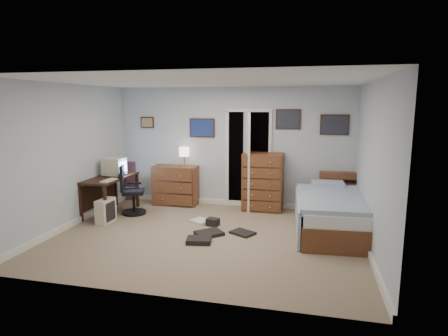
{
  "coord_description": "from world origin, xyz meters",
  "views": [
    {
      "loc": [
        1.6,
        -5.67,
        2.16
      ],
      "look_at": [
        0.22,
        0.3,
        1.1
      ],
      "focal_mm": 30.0,
      "sensor_mm": 36.0,
      "label": 1
    }
  ],
  "objects_px": {
    "tall_dresser": "(263,182)",
    "bed": "(331,212)",
    "low_dresser": "(176,185)",
    "computer_desk": "(106,185)",
    "office_chair": "(131,195)"
  },
  "relations": [
    {
      "from": "computer_desk",
      "to": "bed",
      "type": "xyz_separation_m",
      "value": [
        4.27,
        -0.11,
        -0.24
      ]
    },
    {
      "from": "low_dresser",
      "to": "bed",
      "type": "height_order",
      "value": "low_dresser"
    },
    {
      "from": "low_dresser",
      "to": "tall_dresser",
      "type": "xyz_separation_m",
      "value": [
        1.88,
        -0.02,
        0.17
      ]
    },
    {
      "from": "tall_dresser",
      "to": "office_chair",
      "type": "bearing_deg",
      "value": -159.51
    },
    {
      "from": "computer_desk",
      "to": "bed",
      "type": "distance_m",
      "value": 4.28
    },
    {
      "from": "bed",
      "to": "office_chair",
      "type": "bearing_deg",
      "value": 173.93
    },
    {
      "from": "tall_dresser",
      "to": "bed",
      "type": "xyz_separation_m",
      "value": [
        1.29,
        -1.04,
        -0.26
      ]
    },
    {
      "from": "office_chair",
      "to": "tall_dresser",
      "type": "xyz_separation_m",
      "value": [
        2.5,
        0.86,
        0.21
      ]
    },
    {
      "from": "tall_dresser",
      "to": "bed",
      "type": "height_order",
      "value": "tall_dresser"
    },
    {
      "from": "computer_desk",
      "to": "bed",
      "type": "height_order",
      "value": "computer_desk"
    },
    {
      "from": "tall_dresser",
      "to": "bed",
      "type": "relative_size",
      "value": 0.53
    },
    {
      "from": "low_dresser",
      "to": "bed",
      "type": "distance_m",
      "value": 3.35
    },
    {
      "from": "office_chair",
      "to": "low_dresser",
      "type": "height_order",
      "value": "office_chair"
    },
    {
      "from": "computer_desk",
      "to": "low_dresser",
      "type": "xyz_separation_m",
      "value": [
        1.1,
        0.95,
        -0.15
      ]
    },
    {
      "from": "low_dresser",
      "to": "bed",
      "type": "bearing_deg",
      "value": -21.3
    }
  ]
}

